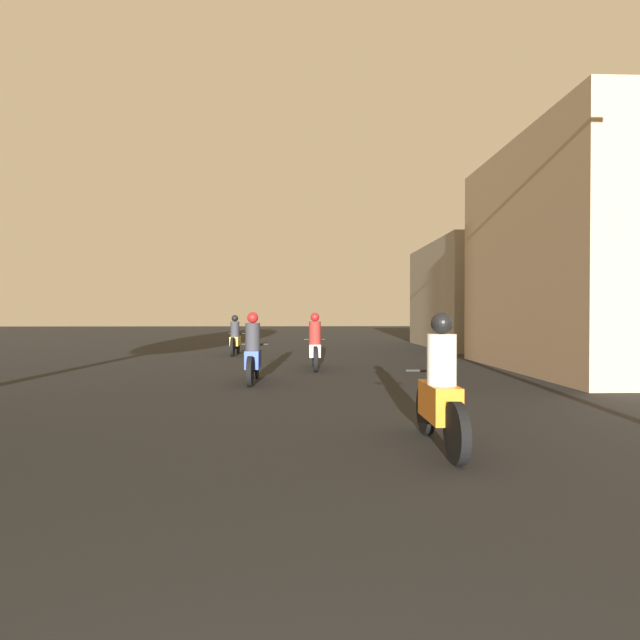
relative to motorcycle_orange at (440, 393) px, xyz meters
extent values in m
cylinder|color=black|center=(0.00, 0.65, -0.30)|extent=(0.10, 0.62, 0.62)
cylinder|color=black|center=(0.00, -0.60, -0.30)|extent=(0.10, 0.62, 0.62)
cube|color=orange|center=(0.00, 0.02, -0.10)|extent=(0.30, 0.80, 0.40)
cylinder|color=black|center=(0.00, 0.43, 0.20)|extent=(0.60, 0.04, 0.04)
cylinder|color=silver|center=(0.00, -0.06, 0.38)|extent=(0.32, 0.32, 0.56)
sphere|color=black|center=(0.00, -0.06, 0.78)|extent=(0.24, 0.24, 0.24)
cylinder|color=black|center=(-2.62, 6.07, -0.30)|extent=(0.10, 0.63, 0.63)
cylinder|color=black|center=(-2.62, 4.78, -0.30)|extent=(0.10, 0.63, 0.63)
cube|color=#1E389E|center=(-2.62, 5.43, -0.10)|extent=(0.30, 0.79, 0.39)
cylinder|color=black|center=(-2.62, 5.85, 0.19)|extent=(0.60, 0.04, 0.04)
cylinder|color=#2D2D33|center=(-2.62, 5.35, 0.39)|extent=(0.32, 0.32, 0.59)
sphere|color=#A51919|center=(-2.62, 5.35, 0.80)|extent=(0.24, 0.24, 0.24)
cylinder|color=black|center=(-1.20, 8.72, -0.28)|extent=(0.10, 0.67, 0.67)
cylinder|color=black|center=(-1.20, 7.31, -0.28)|extent=(0.10, 0.67, 0.67)
cube|color=#ADADB2|center=(-1.20, 8.01, -0.11)|extent=(0.30, 0.70, 0.34)
cylinder|color=black|center=(-1.20, 8.47, 0.16)|extent=(0.60, 0.04, 0.04)
cylinder|color=maroon|center=(-1.20, 7.94, 0.37)|extent=(0.32, 0.32, 0.61)
sphere|color=#A51919|center=(-1.20, 7.94, 0.80)|extent=(0.24, 0.24, 0.24)
cylinder|color=black|center=(-4.00, 13.48, -0.27)|extent=(0.10, 0.67, 0.67)
cylinder|color=black|center=(-4.00, 12.10, -0.27)|extent=(0.10, 0.67, 0.67)
cube|color=gold|center=(-4.00, 12.79, -0.11)|extent=(0.30, 0.84, 0.33)
cylinder|color=black|center=(-4.00, 13.24, 0.15)|extent=(0.60, 0.04, 0.04)
cylinder|color=#2D2D33|center=(-4.00, 12.71, 0.33)|extent=(0.32, 0.32, 0.55)
sphere|color=black|center=(-4.00, 12.71, 0.72)|extent=(0.24, 0.24, 0.24)
cube|color=tan|center=(6.22, 7.35, 2.38)|extent=(4.68, 7.27, 5.99)
cube|color=gray|center=(6.12, 16.57, 1.70)|extent=(4.08, 7.66, 4.61)
camera|label=1|loc=(-1.53, -5.49, 0.89)|focal=28.00mm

